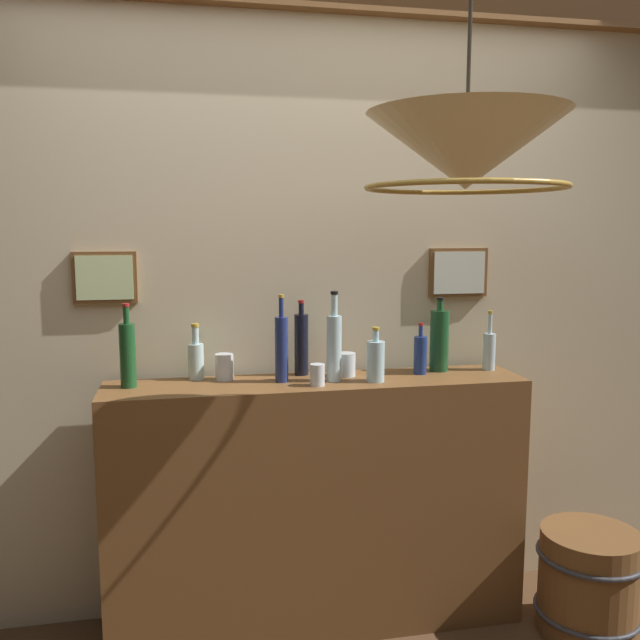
{
  "coord_description": "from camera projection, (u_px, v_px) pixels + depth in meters",
  "views": [
    {
      "loc": [
        -0.5,
        -1.69,
        1.63
      ],
      "look_at": [
        0.0,
        0.8,
        1.28
      ],
      "focal_mm": 37.58,
      "sensor_mm": 36.0,
      "label": 1
    }
  ],
  "objects": [
    {
      "name": "panelled_rear_partition",
      "position": [
        306.0,
        279.0,
        2.83
      ],
      "size": [
        3.69,
        0.15,
        2.68
      ],
      "color": "beige",
      "rests_on": "ground"
    },
    {
      "name": "liquor_bottle_brandy",
      "position": [
        439.0,
        340.0,
        2.82
      ],
      "size": [
        0.08,
        0.08,
        0.31
      ],
      "color": "#1B4A26",
      "rests_on": "bar_shelf_unit"
    },
    {
      "name": "pendant_lamp",
      "position": [
        466.0,
        154.0,
        2.01
      ],
      "size": [
        0.61,
        0.61,
        0.63
      ],
      "color": "beige"
    },
    {
      "name": "liquor_bottle_rum",
      "position": [
        301.0,
        343.0,
        2.74
      ],
      "size": [
        0.06,
        0.06,
        0.31
      ],
      "color": "black",
      "rests_on": "bar_shelf_unit"
    },
    {
      "name": "liquor_bottle_port",
      "position": [
        420.0,
        354.0,
        2.76
      ],
      "size": [
        0.05,
        0.05,
        0.21
      ],
      "color": "navy",
      "rests_on": "bar_shelf_unit"
    },
    {
      "name": "liquor_bottle_tequila",
      "position": [
        489.0,
        350.0,
        2.84
      ],
      "size": [
        0.05,
        0.05,
        0.25
      ],
      "color": "silver",
      "rests_on": "bar_shelf_unit"
    },
    {
      "name": "bar_shelf_unit",
      "position": [
        318.0,
        505.0,
        2.72
      ],
      "size": [
        1.67,
        0.34,
        1.03
      ],
      "primitive_type": "cube",
      "color": "brown",
      "rests_on": "ground"
    },
    {
      "name": "wooden_barrel",
      "position": [
        588.0,
        582.0,
        2.7
      ],
      "size": [
        0.42,
        0.42,
        0.43
      ],
      "color": "brown",
      "rests_on": "ground"
    },
    {
      "name": "glass_tumbler_rocks",
      "position": [
        346.0,
        365.0,
        2.73
      ],
      "size": [
        0.08,
        0.08,
        0.1
      ],
      "color": "silver",
      "rests_on": "bar_shelf_unit"
    },
    {
      "name": "liquor_bottle_mezcal",
      "position": [
        334.0,
        345.0,
        2.63
      ],
      "size": [
        0.06,
        0.06,
        0.36
      ],
      "color": "silver",
      "rests_on": "bar_shelf_unit"
    },
    {
      "name": "liquor_bottle_gin",
      "position": [
        196.0,
        359.0,
        2.66
      ],
      "size": [
        0.06,
        0.06,
        0.22
      ],
      "color": "silver",
      "rests_on": "bar_shelf_unit"
    },
    {
      "name": "liquor_bottle_whiskey",
      "position": [
        376.0,
        360.0,
        2.63
      ],
      "size": [
        0.07,
        0.07,
        0.22
      ],
      "color": "#AAD1DB",
      "rests_on": "bar_shelf_unit"
    },
    {
      "name": "liquor_bottle_scotch",
      "position": [
        128.0,
        354.0,
        2.52
      ],
      "size": [
        0.06,
        0.06,
        0.32
      ],
      "color": "#1A4B23",
      "rests_on": "bar_shelf_unit"
    },
    {
      "name": "liquor_bottle_amaro",
      "position": [
        282.0,
        348.0,
        2.61
      ],
      "size": [
        0.05,
        0.05,
        0.34
      ],
      "color": "navy",
      "rests_on": "bar_shelf_unit"
    },
    {
      "name": "glass_tumbler_highball",
      "position": [
        317.0,
        375.0,
        2.56
      ],
      "size": [
        0.06,
        0.06,
        0.08
      ],
      "color": "silver",
      "rests_on": "bar_shelf_unit"
    },
    {
      "name": "glass_tumbler_shot",
      "position": [
        224.0,
        367.0,
        2.66
      ],
      "size": [
        0.07,
        0.07,
        0.1
      ],
      "color": "silver",
      "rests_on": "bar_shelf_unit"
    }
  ]
}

